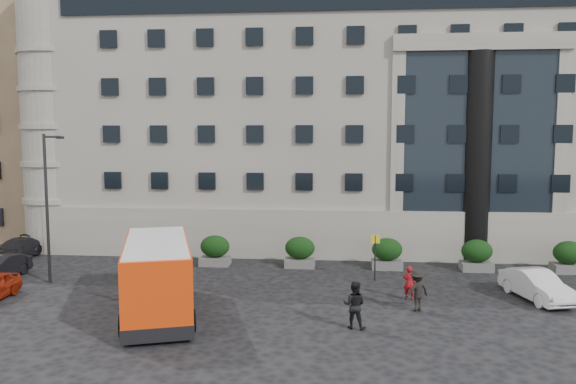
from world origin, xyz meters
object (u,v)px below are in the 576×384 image
object	(u,v)px
hedge_a	(215,250)
hedge_e	(569,257)
bus_stop_sign	(375,249)
pedestrian_b	(354,305)
street_lamp	(48,202)
parked_car_d	(139,229)
pedestrian_a	(409,283)
minibus	(157,274)
red_truck	(98,216)
hedge_b	(300,252)
parked_car_c	(16,250)
hedge_d	(477,255)
hedge_c	(387,253)
white_taxi	(536,285)
pedestrian_c	(417,290)

from	to	relation	value
hedge_a	hedge_e	xyz separation A→B (m)	(20.80, 0.00, 0.00)
bus_stop_sign	pedestrian_b	size ratio (longest dim) A/B	1.28
street_lamp	parked_car_d	distance (m)	13.50
street_lamp	pedestrian_a	bearing A→B (deg)	-4.35
minibus	pedestrian_a	xyz separation A→B (m)	(11.39, 3.31, -1.00)
red_truck	minibus	bearing A→B (deg)	-59.87
hedge_a	minibus	size ratio (longest dim) A/B	0.22
red_truck	hedge_b	bearing A→B (deg)	-30.61
street_lamp	parked_car_c	xyz separation A→B (m)	(-5.06, 5.15, -3.72)
hedge_b	pedestrian_b	world-z (taller)	pedestrian_b
pedestrian_a	hedge_b	bearing A→B (deg)	-31.36
pedestrian_a	pedestrian_b	distance (m)	5.14
hedge_d	parked_car_d	bearing A→B (deg)	160.65
red_truck	bus_stop_sign	bearing A→B (deg)	-31.09
hedge_b	pedestrian_b	size ratio (longest dim) A/B	0.93
hedge_d	minibus	size ratio (longest dim) A/B	0.22
hedge_b	parked_car_c	size ratio (longest dim) A/B	0.41
street_lamp	hedge_d	bearing A→B (deg)	11.53
hedge_a	parked_car_c	bearing A→B (deg)	178.46
hedge_c	white_taxi	xyz separation A→B (m)	(6.64, -5.75, -0.21)
hedge_a	parked_car_d	world-z (taller)	hedge_a
hedge_d	pedestrian_a	world-z (taller)	hedge_d
pedestrian_a	white_taxi	bearing A→B (deg)	-159.32
bus_stop_sign	parked_car_d	bearing A→B (deg)	147.48
hedge_c	minibus	distance (m)	14.50
hedge_a	white_taxi	xyz separation A→B (m)	(17.04, -5.75, -0.21)
hedge_a	pedestrian_b	distance (m)	13.35
minibus	parked_car_d	bearing A→B (deg)	94.38
hedge_b	parked_car_d	bearing A→B (deg)	147.67
hedge_b	pedestrian_a	size ratio (longest dim) A/B	1.12
street_lamp	pedestrian_b	bearing A→B (deg)	-19.70
minibus	pedestrian_a	world-z (taller)	minibus
hedge_e	parked_car_d	distance (m)	29.71
bus_stop_sign	red_truck	xyz separation A→B (m)	(-21.33, 12.93, -0.35)
minibus	pedestrian_c	distance (m)	11.66
white_taxi	pedestrian_a	bearing A→B (deg)	169.02
white_taxi	pedestrian_c	bearing A→B (deg)	-174.82
hedge_d	hedge_e	bearing A→B (deg)	0.00
pedestrian_b	bus_stop_sign	bearing A→B (deg)	-87.75
hedge_d	pedestrian_c	size ratio (longest dim) A/B	0.97
hedge_a	pedestrian_c	xyz separation A→B (m)	(11.05, -8.01, 0.02)
hedge_e	minibus	xyz separation A→B (m)	(-21.27, -9.55, 0.89)
white_taxi	hedge_a	bearing A→B (deg)	145.83
hedge_c	bus_stop_sign	world-z (taller)	bus_stop_sign
hedge_a	red_truck	xyz separation A→B (m)	(-11.83, 10.13, 0.45)
hedge_e	pedestrian_a	xyz separation A→B (m)	(-9.88, -6.23, -0.11)
street_lamp	minibus	bearing A→B (deg)	-32.44
hedge_c	hedge_d	world-z (taller)	same
pedestrian_b	parked_car_d	bearing A→B (deg)	-37.63
red_truck	parked_car_c	distance (m)	9.88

